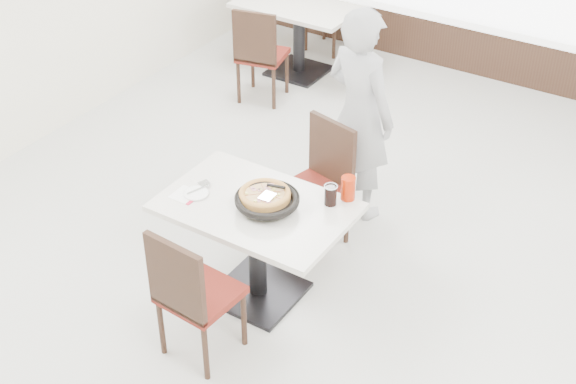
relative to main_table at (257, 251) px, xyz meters
The scene contains 18 objects.
floor 0.67m from the main_table, 71.64° to the left, with size 7.00×7.00×0.00m, color #A7A6A2.
wainscot_back 4.01m from the main_table, 87.50° to the left, with size 5.90×0.03×1.10m, color black.
main_table is the anchor object (origin of this frame).
chair_near 0.61m from the main_table, 89.99° to the right, with size 0.42×0.42×0.95m, color black, non-canonical shape.
chair_far 0.70m from the main_table, 89.55° to the left, with size 0.42×0.42×0.95m, color black, non-canonical shape.
trivet 0.41m from the main_table, 32.05° to the left, with size 0.13×0.13×0.04m, color black.
pizza_pan 0.43m from the main_table, ahead, with size 0.36×0.36×0.01m, color black.
pizza 0.44m from the main_table, 43.32° to the left, with size 0.33×0.33×0.02m, color tan.
pizza_server 0.48m from the main_table, ahead, with size 0.08×0.10×0.00m, color silver.
napkin 0.60m from the main_table, 160.63° to the right, with size 0.17×0.17×0.00m, color white.
side_plate 0.56m from the main_table, 163.56° to the right, with size 0.16×0.16×0.01m, color white.
fork 0.56m from the main_table, 168.90° to the right, with size 0.02×0.17×0.00m, color silver.
cola_glass 0.64m from the main_table, 33.61° to the left, with size 0.08×0.08×0.13m, color black.
red_cup 0.74m from the main_table, 39.34° to the left, with size 0.09×0.09×0.16m, color #AA1F04.
diner_person 1.34m from the main_table, 87.28° to the left, with size 0.61×0.40×1.66m, color #ADADB1.
bg_table_left 3.45m from the main_table, 117.31° to the left, with size 1.20×0.80×0.75m, color beige, non-canonical shape.
bg_chair_left_near 2.88m from the main_table, 123.33° to the left, with size 0.42×0.42×0.95m, color black, non-canonical shape.
bg_chair_left_far 4.08m from the main_table, 113.38° to the left, with size 0.42×0.42×0.95m, color black, non-canonical shape.
Camera 1 is at (2.22, -3.90, 3.69)m, focal length 50.00 mm.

